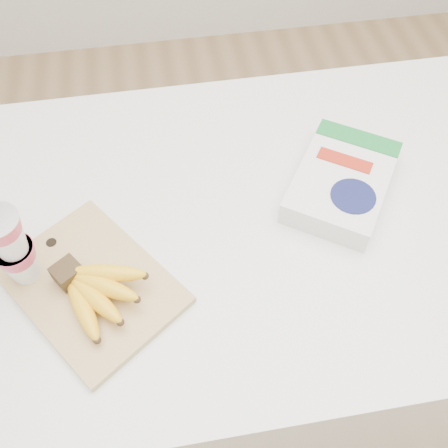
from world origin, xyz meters
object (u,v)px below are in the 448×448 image
Objects in this scene: cutting_board at (91,285)px; bananas at (94,289)px; cereal_box at (342,182)px; table at (240,313)px; yogurt_stack at (11,247)px.

cutting_board is 1.77× the size of bananas.
cereal_box is (0.51, 0.17, -0.01)m from bananas.
table is 3.96× the size of cereal_box.
yogurt_stack is 0.54× the size of cereal_box.
cereal_box is at bearing -19.97° from cutting_board.
cutting_board is (-0.31, -0.12, 0.48)m from table.
cutting_board is 1.83× the size of yogurt_stack.
table is at bearing -14.65° from cutting_board.
yogurt_stack is at bearing 151.83° from bananas.
table is 3.99× the size of cutting_board.
cereal_box reaches higher than cutting_board.
cutting_board is at bearing -18.65° from yogurt_stack.
bananas reaches higher than cereal_box.
bananas reaches higher than table.
yogurt_stack is (-0.11, 0.04, 0.10)m from cutting_board.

